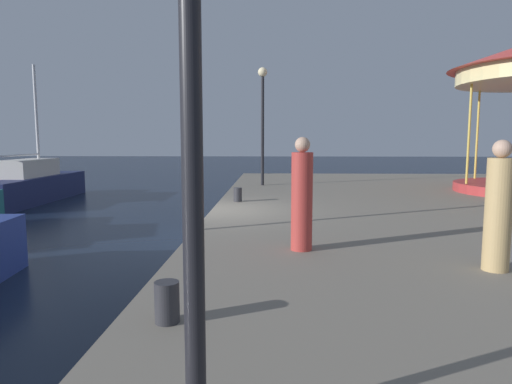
% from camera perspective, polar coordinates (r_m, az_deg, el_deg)
% --- Properties ---
extents(ground_plane, '(120.00, 120.00, 0.00)m').
position_cam_1_polar(ground_plane, '(11.53, -5.63, -6.17)').
color(ground_plane, black).
extents(quay_dock, '(14.46, 24.96, 0.80)m').
position_cam_1_polar(quay_dock, '(12.70, 28.79, -3.94)').
color(quay_dock, gray).
rests_on(quay_dock, ground).
extents(sailboat_navy, '(1.77, 6.79, 5.69)m').
position_cam_1_polar(sailboat_navy, '(20.64, -26.79, 0.77)').
color(sailboat_navy, '#19214C').
rests_on(sailboat_navy, ground).
extents(lamp_post_mid_promenade, '(0.36, 0.36, 4.51)m').
position_cam_1_polar(lamp_post_mid_promenade, '(17.44, 0.85, 10.95)').
color(lamp_post_mid_promenade, black).
rests_on(lamp_post_mid_promenade, quay_dock).
extents(bollard_center, '(0.24, 0.24, 0.40)m').
position_cam_1_polar(bollard_center, '(12.78, -2.34, -0.34)').
color(bollard_center, '#2D2D33').
rests_on(bollard_center, quay_dock).
extents(bollard_north, '(0.24, 0.24, 0.40)m').
position_cam_1_polar(bollard_north, '(4.50, -11.30, -13.63)').
color(bollard_north, '#2D2D33').
rests_on(bollard_north, quay_dock).
extents(person_by_the_water, '(0.34, 0.34, 1.80)m').
position_cam_1_polar(person_by_the_water, '(7.10, 5.88, -0.72)').
color(person_by_the_water, '#B23833').
rests_on(person_by_the_water, quay_dock).
extents(person_far_corner, '(0.34, 0.34, 1.76)m').
position_cam_1_polar(person_far_corner, '(6.77, 28.56, -2.04)').
color(person_far_corner, tan).
rests_on(person_far_corner, quay_dock).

